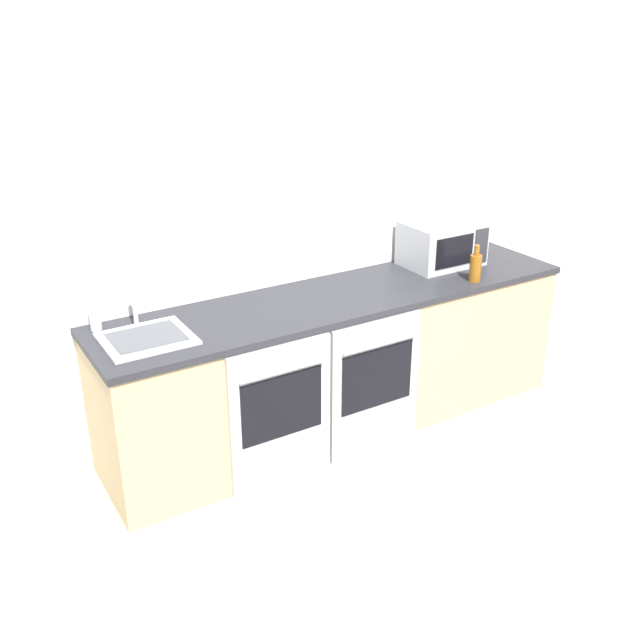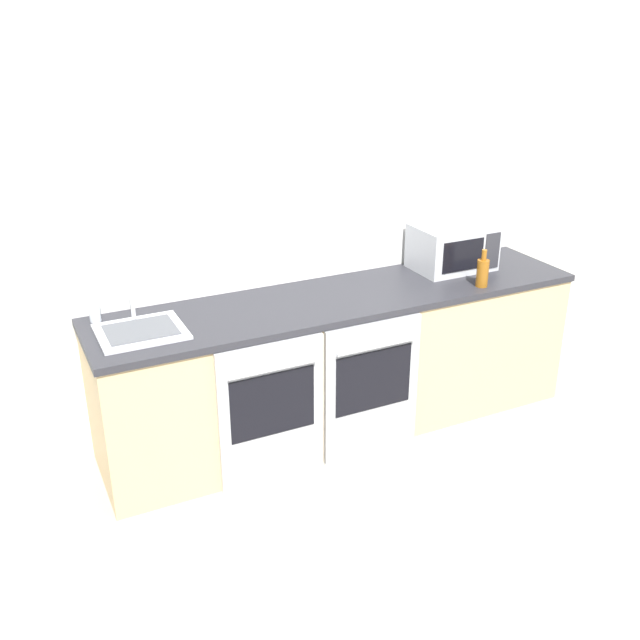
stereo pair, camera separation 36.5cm
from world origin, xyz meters
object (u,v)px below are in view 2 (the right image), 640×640
Objects in this scene: oven_right at (372,388)px; bottle_clear at (94,307)px; oven_left at (272,413)px; bottle_amber at (483,272)px; microwave at (452,247)px; sink at (140,329)px.

oven_right is 1.61m from bottle_clear.
bottle_clear is at bearing 142.72° from oven_left.
oven_left is 3.63× the size of bottle_amber.
microwave is 1.13× the size of sink.
sink reaches higher than microwave.
oven_right is 1.13m from microwave.
bottle_clear is 2.26m from bottle_amber.
oven_left and oven_right have the same top height.
sink is at bearing 150.43° from oven_left.
oven_left is at bearing -29.57° from sink.
sink is (-2.05, -0.13, -0.13)m from microwave.
sink reaches higher than bottle_amber.
microwave is (0.84, 0.46, 0.60)m from oven_right.
bottle_clear is at bearing 157.14° from oven_right.
oven_right is at bearing -15.41° from sink.
bottle_amber reaches higher than bottle_clear.
microwave reaches higher than bottle_clear.
oven_right is 3.63× the size of bottle_amber.
sink is (-0.59, 0.33, 0.48)m from oven_left.
oven_right is at bearing -172.54° from bottle_amber.
oven_left is 1.65m from microwave.
oven_left is 0.62m from oven_right.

